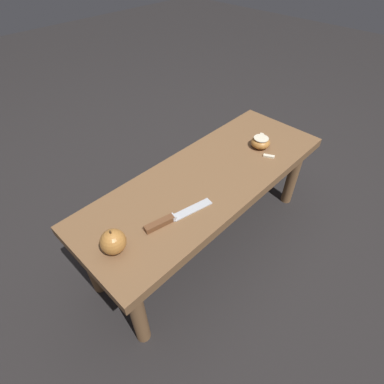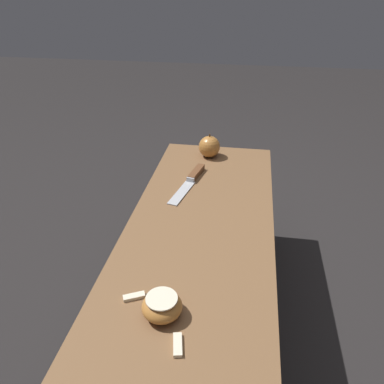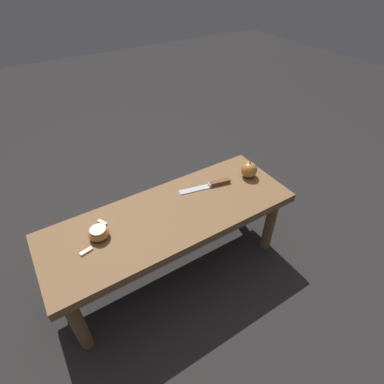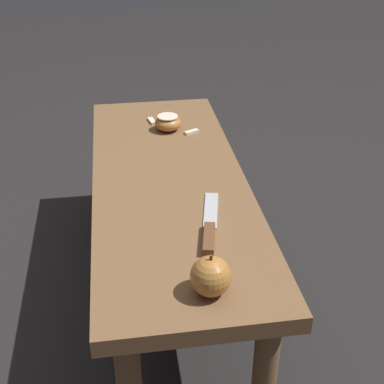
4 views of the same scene
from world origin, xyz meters
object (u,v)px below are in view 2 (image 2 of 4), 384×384
wooden_bench (199,244)px  apple_cut (162,306)px  apple_whole (209,147)px  knife (192,178)px

wooden_bench → apple_cut: 0.32m
wooden_bench → apple_whole: apple_whole is taller
wooden_bench → knife: bearing=-167.0°
apple_whole → apple_cut: (0.77, -0.00, -0.02)m
wooden_bench → knife: 0.28m
knife → apple_whole: 0.20m
apple_whole → apple_cut: size_ratio=1.09×
wooden_bench → apple_cut: apple_cut is taller
apple_cut → knife: bearing=-177.0°
wooden_bench → apple_whole: size_ratio=12.40×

